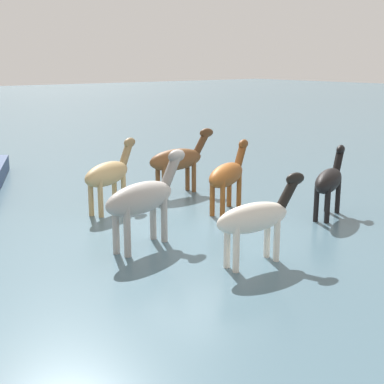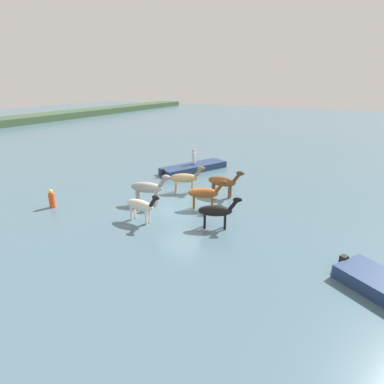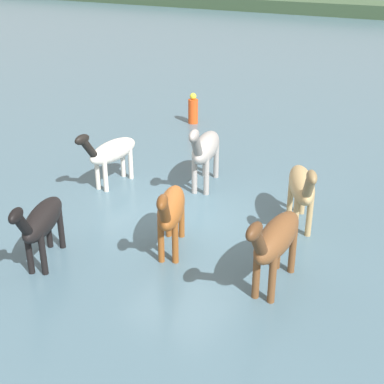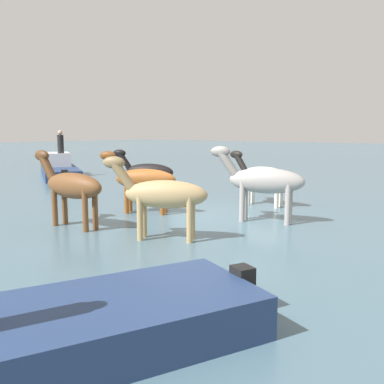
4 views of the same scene
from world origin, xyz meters
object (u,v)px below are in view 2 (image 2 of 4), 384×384
Objects in this scene: horse_dun_straggler at (148,188)px; horse_gray_outer at (185,178)px; horse_rear_stallion at (141,205)px; boat_motor_center at (194,168)px; buoy_channel_marker at (52,199)px; horse_mid_herd at (217,211)px; person_boatman_standing at (194,157)px; horse_chestnut_trailing at (205,193)px; horse_dark_mare at (223,182)px.

horse_dun_straggler reaches higher than horse_gray_outer.
horse_dun_straggler is at bearing 121.22° from horse_rear_stallion.
horse_dun_straggler is at bearing -146.91° from boat_motor_center.
horse_dun_straggler is 0.42× the size of boat_motor_center.
horse_dun_straggler reaches higher than buoy_channel_marker.
horse_mid_herd is 0.97× the size of horse_rear_stallion.
person_boatman_standing reaches higher than buoy_channel_marker.
horse_chestnut_trailing is 9.19m from buoy_channel_marker.
horse_dark_mare is (2.40, -0.14, 0.05)m from horse_chestnut_trailing.
horse_rear_stallion is 0.36× the size of boat_motor_center.
horse_gray_outer is 5.59m from person_boatman_standing.
buoy_channel_marker is (-6.22, 5.65, -0.50)m from horse_gray_outer.
horse_dark_mare is at bearing 71.21° from horse_rear_stallion.
horse_gray_outer is 5.26m from horse_rear_stallion.
horse_dark_mare is (3.45, -3.47, -0.05)m from horse_dun_straggler.
horse_dun_straggler is 4.90m from horse_dark_mare.
boat_motor_center is (4.59, 4.72, -0.86)m from horse_dark_mare.
horse_rear_stallion is at bearing -147.94° from horse_chestnut_trailing.
horse_dun_straggler is 1.04× the size of horse_dark_mare.
horse_dun_straggler is at bearing -56.28° from buoy_channel_marker.
boat_motor_center is 11.80m from buoy_channel_marker.
horse_chestnut_trailing is at bearing -62.39° from buoy_channel_marker.
horse_mid_herd is at bearing -72.58° from horse_dark_mare.
buoy_channel_marker reaches higher than boat_motor_center.
horse_gray_outer is 1.01× the size of horse_rear_stallion.
person_boatman_standing is (10.41, 2.50, 0.22)m from horse_rear_stallion.
horse_dark_mare reaches higher than buoy_channel_marker.
horse_dun_straggler is 2.14× the size of person_boatman_standing.
horse_dark_mare reaches higher than horse_mid_herd.
horse_gray_outer is 1.99× the size of buoy_channel_marker.
boat_motor_center is at bearing -154.36° from person_boatman_standing.
horse_gray_outer is (1.97, 2.48, 0.02)m from horse_chestnut_trailing.
horse_gray_outer reaches higher than horse_rear_stallion.
horse_dun_straggler is 1.17× the size of horse_mid_herd.
horse_dun_straggler is 3.14m from horse_gray_outer.
horse_dark_mare is at bearing -17.83° from horse_gray_outer.
person_boatman_standing reaches higher than horse_mid_herd.
horse_dark_mare is at bearing 61.94° from horse_chestnut_trailing.
horse_chestnut_trailing is at bearing -65.62° from horse_gray_outer.
boat_motor_center is 5.16× the size of person_boatman_standing.
horse_chestnut_trailing is 3.50m from horse_dun_straggler.
horse_gray_outer is 5.51m from boat_motor_center.
horse_dun_straggler is 1.14× the size of horse_rear_stallion.
person_boatman_standing is at bearing 106.56° from horse_rear_stallion.
horse_dark_mare is 10.63m from buoy_channel_marker.
buoy_channel_marker is (-11.38, 3.49, -0.67)m from person_boatman_standing.
horse_gray_outer reaches higher than person_boatman_standing.
horse_dark_mare is 1.09× the size of horse_rear_stallion.
horse_dun_straggler reaches higher than person_boatman_standing.
person_boatman_standing is 11.92m from buoy_channel_marker.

